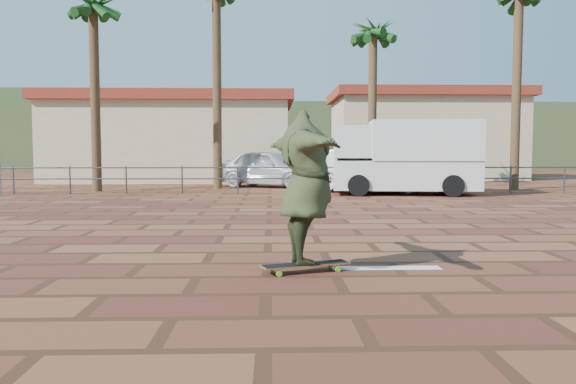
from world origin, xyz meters
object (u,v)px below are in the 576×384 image
object	(u,v)px
longboard	(306,265)
car_silver	(269,168)
skateboarder	(306,187)
campervan	(406,156)
car_white	(368,170)

from	to	relation	value
longboard	car_silver	xyz separation A→B (m)	(-0.51, 17.42, 0.72)
skateboarder	campervan	world-z (taller)	campervan
longboard	skateboarder	world-z (taller)	skateboarder
skateboarder	car_white	bearing A→B (deg)	-26.94
longboard	campervan	size ratio (longest dim) A/B	0.22
campervan	car_white	size ratio (longest dim) A/B	1.01
skateboarder	campervan	xyz separation A→B (m)	(4.34, 12.92, 0.31)
longboard	campervan	world-z (taller)	campervan
car_silver	campervan	bearing A→B (deg)	-103.85
car_silver	skateboarder	bearing A→B (deg)	-149.32
longboard	campervan	bearing A→B (deg)	52.49
car_silver	longboard	bearing A→B (deg)	-149.32
longboard	car_silver	world-z (taller)	car_silver
car_silver	car_white	size ratio (longest dim) A/B	0.93
campervan	car_white	distance (m)	1.93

